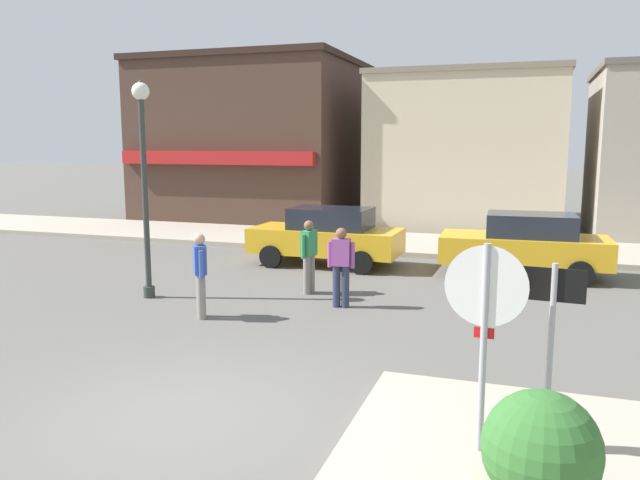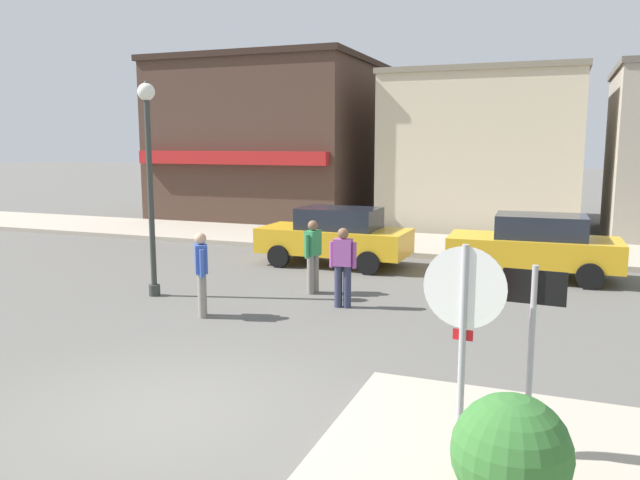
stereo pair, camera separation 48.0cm
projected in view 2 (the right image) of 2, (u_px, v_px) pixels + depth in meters
ground_plane at (172, 413)px, 7.62m from camera, size 160.00×160.00×0.00m
kerb_far at (412, 244)px, 19.87m from camera, size 80.00×4.00×0.15m
stop_sign at (463, 323)px, 6.14m from camera, size 0.82×0.09×2.30m
one_way_sign at (531, 342)px, 6.15m from camera, size 0.60×0.07×2.10m
planter at (510, 472)px, 5.19m from camera, size 1.10×1.10×1.23m
lamp_post at (149, 158)px, 13.03m from camera, size 0.36×0.36×4.54m
parked_car_nearest at (335, 235)px, 16.71m from camera, size 4.03×1.94×1.56m
parked_car_second at (535, 245)px, 15.12m from camera, size 4.05×1.98×1.56m
pedestrian_crossing_near at (201, 272)px, 11.74m from camera, size 0.39×0.50×1.61m
pedestrian_crossing_far at (343, 265)px, 12.39m from camera, size 0.56×0.25×1.61m
pedestrian_kerb_side at (313, 254)px, 13.58m from camera, size 0.29×0.56×1.61m
building_corner_shop at (272, 140)px, 27.25m from camera, size 8.71×7.77×6.74m
building_storefront_left_near at (486, 151)px, 24.93m from camera, size 7.15×8.03×5.90m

